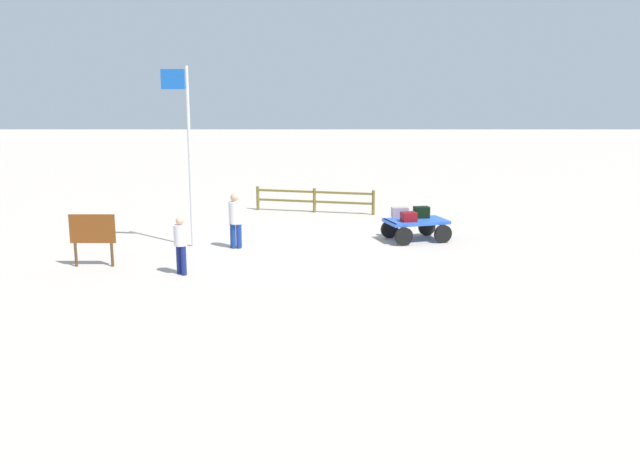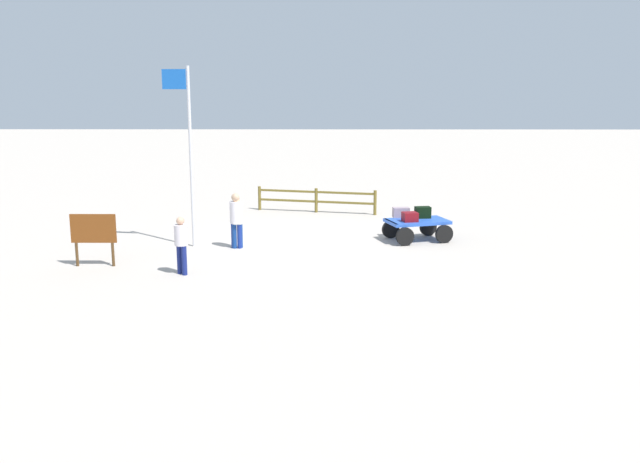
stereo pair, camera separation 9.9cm
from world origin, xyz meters
name	(u,v)px [view 2 (the right image)]	position (x,y,z in m)	size (l,w,h in m)	color
ground_plane	(307,239)	(0.00, 0.00, 0.00)	(120.00, 120.00, 0.00)	#B4A89D
luggage_cart	(417,226)	(-3.56, 0.13, 0.49)	(2.23, 1.81, 0.68)	blue
suitcase_dark	(423,212)	(-3.80, -0.22, 0.87)	(0.54, 0.39, 0.37)	black
suitcase_grey	(401,212)	(-3.10, -0.35, 0.84)	(0.57, 0.37, 0.32)	gray
suitcase_olive	(410,217)	(-3.31, 0.39, 0.83)	(0.53, 0.49, 0.30)	maroon
worker_lead	(237,220)	(2.12, 1.23, 0.89)	(0.43, 0.43, 1.55)	navy
worker_trailing	(181,241)	(3.21, 4.33, 0.91)	(0.50, 0.50, 1.56)	navy
worker_supervisor	(236,216)	(2.15, 1.24, 1.02)	(0.47, 0.47, 1.72)	navy
flagpole	(188,143)	(3.59, 1.00, 3.22)	(0.84, 0.15, 5.52)	silver
signboard	(93,232)	(5.81, 3.48, 0.98)	(1.26, 0.08, 1.47)	#4C3319
wooden_fence	(316,198)	(-0.24, -5.03, 0.57)	(4.72, 1.22, 0.96)	brown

